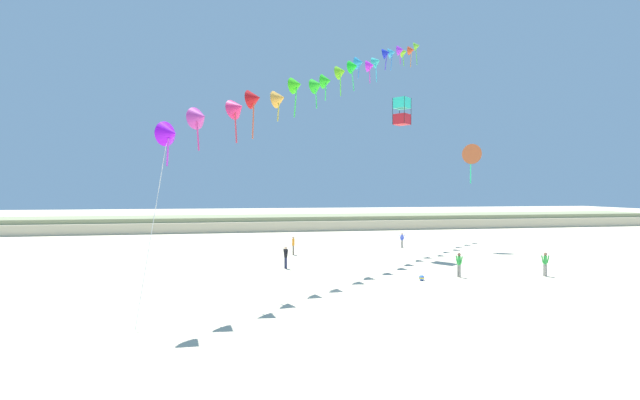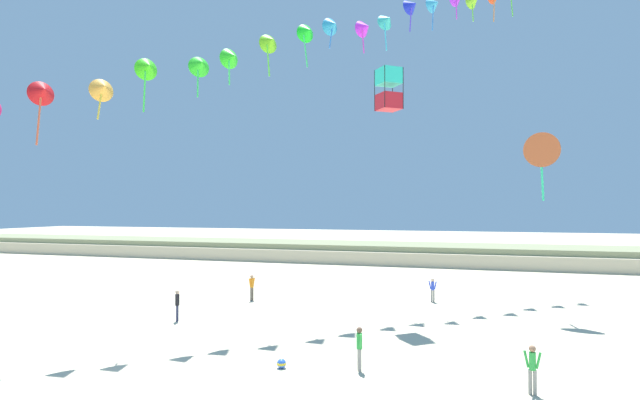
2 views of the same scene
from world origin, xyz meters
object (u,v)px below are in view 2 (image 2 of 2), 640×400
Objects in this scene: person_near_right at (177,303)px; person_mid_center at (532,366)px; person_near_left at (252,286)px; large_kite_low_lead at (542,150)px; beach_ball at (281,364)px; large_kite_mid_trail at (389,89)px; person_far_right at (433,288)px; person_far_left at (359,346)px.

person_near_right is 18.29m from person_mid_center.
person_near_left is 20.36m from person_mid_center.
person_mid_center is 0.41× the size of large_kite_low_lead.
large_kite_low_lead is at bearing 50.62° from beach_ball.
large_kite_low_lead is at bearing 21.47° from person_near_right.
large_kite_low_lead is at bearing 2.79° from person_near_left.
large_kite_mid_trail reaches higher than beach_ball.
person_far_right is (11.59, 2.98, -0.09)m from person_near_left.
person_near_right is at bearing 161.19° from person_mid_center.
large_kite_low_lead is at bearing 81.52° from person_mid_center.
person_near_right is 16.16m from person_far_right.
large_kite_mid_trail is at bearing -12.85° from person_near_left.
person_far_right is at bearing 14.40° from person_near_left.
large_kite_low_lead reaches higher than beach_ball.
person_near_left reaches higher than person_far_left.
person_far_left is 0.42× the size of large_kite_low_lead.
person_near_left is at bearing 141.69° from person_mid_center.
person_far_left is at bearing -96.21° from person_far_right.
large_kite_low_lead is (17.99, 0.88, 8.56)m from person_near_left.
person_near_right is 0.72× the size of large_kite_mid_trail.
beach_ball is (7.02, -12.49, -0.81)m from person_near_left.
person_far_right is (1.62, 14.89, -0.06)m from person_far_left.
large_kite_mid_trail is at bearing 92.46° from person_far_left.
person_far_left is at bearing 11.04° from beach_ball.
beach_ball is at bearing -34.61° from person_near_right.
person_near_left is 11.96m from person_far_right.
person_far_right is at bearing 161.85° from large_kite_low_lead.
person_far_left reaches higher than person_far_right.
large_kite_low_lead is (8.02, 12.79, 8.59)m from person_far_left.
person_far_right is 0.39× the size of large_kite_low_lead.
person_mid_center is 0.69× the size of large_kite_mid_trail.
person_far_left is 14.98m from person_far_right.
person_far_left is at bearing -87.54° from large_kite_mid_trail.
person_mid_center is at bearing -98.48° from large_kite_low_lead.
person_mid_center is at bearing -6.71° from person_far_left.
large_kite_low_lead is (6.40, -2.10, 8.65)m from person_far_right.
large_kite_mid_trail is 16.63m from beach_ball.
person_near_right is 1.10× the size of person_far_right.
person_far_left is 17.37m from large_kite_low_lead.
person_near_right is (-1.34, -6.72, -0.00)m from person_near_left.
person_near_right is 0.43× the size of large_kite_low_lead.
large_kite_mid_trail is 6.57× the size of beach_ball.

